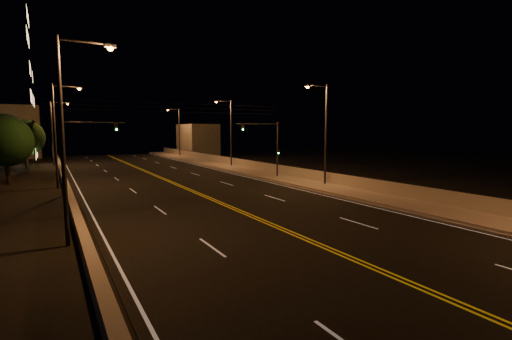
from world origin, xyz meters
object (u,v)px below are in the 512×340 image
traffic_signal_left (76,147)px  tree_2 (25,138)px  streetlight_6 (54,129)px  traffic_signal_right (270,143)px  streetlight_4 (68,128)px  streetlight_5 (58,129)px  streetlight_2 (229,129)px  tree_0 (6,142)px  streetlight_1 (324,129)px  tree_1 (4,136)px  streetlight_3 (178,129)px

traffic_signal_left → tree_2: 26.76m
traffic_signal_left → streetlight_6: bearing=92.3°
tree_2 → traffic_signal_right: bearing=-48.2°
streetlight_4 → streetlight_5: 19.66m
streetlight_2 → streetlight_4: same height
streetlight_2 → tree_0: streetlight_2 is taller
streetlight_2 → streetlight_4: (-21.46, -28.71, 0.00)m
streetlight_1 → traffic_signal_left: 21.59m
streetlight_5 → tree_0: size_ratio=1.42×
streetlight_4 → streetlight_5: size_ratio=1.00×
streetlight_5 → tree_2: (-3.62, 21.95, -1.17)m
streetlight_5 → tree_2: 22.28m
streetlight_1 → streetlight_4: same height
tree_1 → tree_2: bearing=78.1°
streetlight_1 → traffic_signal_left: size_ratio=1.53×
traffic_signal_left → tree_2: bearing=100.2°
streetlight_5 → tree_2: streetlight_5 is taller
streetlight_2 → tree_2: size_ratio=1.40×
tree_1 → streetlight_3: bearing=34.9°
streetlight_4 → tree_0: streetlight_4 is taller
traffic_signal_right → tree_0: 26.10m
streetlight_5 → tree_0: streetlight_5 is taller
traffic_signal_left → tree_0: (-5.57, 9.31, 0.30)m
streetlight_1 → tree_2: (-25.07, 33.42, -1.17)m
streetlight_2 → streetlight_4: 35.84m
streetlight_2 → streetlight_6: 25.75m
streetlight_2 → traffic_signal_right: bearing=-96.5°
traffic_signal_right → streetlight_4: bearing=-142.5°
streetlight_3 → tree_2: (-25.07, -10.67, -1.17)m
streetlight_6 → traffic_signal_right: size_ratio=1.53×
tree_0 → tree_1: size_ratio=0.92×
streetlight_5 → tree_1: (-5.30, 13.95, -0.88)m
streetlight_1 → traffic_signal_right: bearing=102.1°
streetlight_3 → traffic_signal_left: (-20.33, -37.01, -1.54)m
streetlight_6 → traffic_signal_right: bearing=-54.2°
streetlight_5 → traffic_signal_left: size_ratio=1.53×
streetlight_2 → streetlight_5: 23.29m
streetlight_4 → streetlight_6: 42.93m
streetlight_6 → tree_2: streetlight_6 is taller
streetlight_6 → tree_0: 18.92m
traffic_signal_right → traffic_signal_left: same height
streetlight_1 → tree_0: (-25.90, 16.39, -1.24)m
tree_2 → streetlight_1: bearing=-53.1°
tree_0 → traffic_signal_right: bearing=-20.9°
streetlight_6 → tree_0: streetlight_6 is taller
streetlight_3 → tree_2: size_ratio=1.40×
streetlight_5 → traffic_signal_left: streetlight_5 is taller
streetlight_1 → tree_0: size_ratio=1.42×
streetlight_4 → tree_2: size_ratio=1.40×
streetlight_4 → streetlight_5: (0.00, 19.66, 0.00)m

